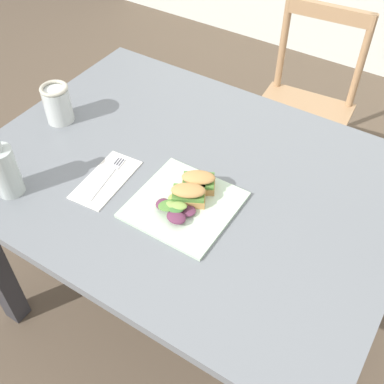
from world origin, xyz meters
TOP-DOWN VIEW (x-y plane):
  - ground_plane at (0.00, 0.00)m, footprint 8.44×8.44m
  - dining_table at (-0.04, 0.01)m, footprint 1.25×0.93m
  - chair_wooden_far at (0.00, 0.87)m, footprint 0.43×0.43m
  - plate_lunch at (0.02, -0.10)m, footprint 0.27×0.27m
  - sandwich_half_front at (0.03, -0.09)m, footprint 0.11×0.10m
  - sandwich_half_back at (0.03, -0.03)m, footprint 0.11×0.10m
  - salad_mixed_greens at (0.02, -0.13)m, footprint 0.12×0.13m
  - napkin_folded at (-0.22, -0.14)m, footprint 0.13×0.23m
  - fork_on_napkin at (-0.22, -0.12)m, footprint 0.05×0.19m
  - bottle_cold_brew at (-0.42, -0.32)m, footprint 0.08×0.08m
  - mason_jar_iced_tea at (-0.53, -0.00)m, footprint 0.09×0.09m

SIDE VIEW (x-z plane):
  - ground_plane at x=0.00m, z-range 0.00..0.00m
  - chair_wooden_far at x=0.00m, z-range 0.01..0.88m
  - dining_table at x=-0.04m, z-range 0.25..0.99m
  - napkin_folded at x=-0.22m, z-range 0.74..0.74m
  - plate_lunch at x=0.02m, z-range 0.74..0.75m
  - fork_on_napkin at x=-0.22m, z-range 0.74..0.75m
  - salad_mixed_greens at x=0.02m, z-range 0.75..0.78m
  - sandwich_half_front at x=0.03m, z-range 0.75..0.81m
  - sandwich_half_back at x=0.03m, z-range 0.75..0.81m
  - mason_jar_iced_tea at x=-0.53m, z-range 0.73..0.86m
  - bottle_cold_brew at x=-0.42m, z-range 0.71..0.92m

